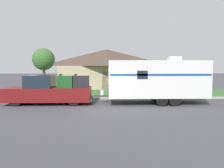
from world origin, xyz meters
The scene contains 8 objects.
ground_plane centered at (0.00, 0.00, 0.00)m, with size 120.00×120.00×0.00m, color #47474C.
curb_strip centered at (0.00, 3.75, 0.07)m, with size 80.00×0.30×0.14m.
lawn_strip centered at (0.00, 7.40, 0.01)m, with size 80.00×7.00×0.03m.
house_across_street centered at (0.09, 13.38, 2.43)m, with size 11.62×6.62×4.68m.
pickup_truck centered at (-4.00, 1.68, 0.93)m, with size 6.01×1.98×2.10m.
travel_trailer centered at (3.59, 1.68, 1.76)m, with size 7.89×2.44×3.33m.
mailbox centered at (1.06, 4.47, 0.94)m, with size 0.48×0.20×1.22m.
tree_in_yard centered at (-5.70, 6.52, 3.24)m, with size 2.02×2.02×4.28m.
Camera 1 is at (-0.09, -13.69, 2.72)m, focal length 35.00 mm.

